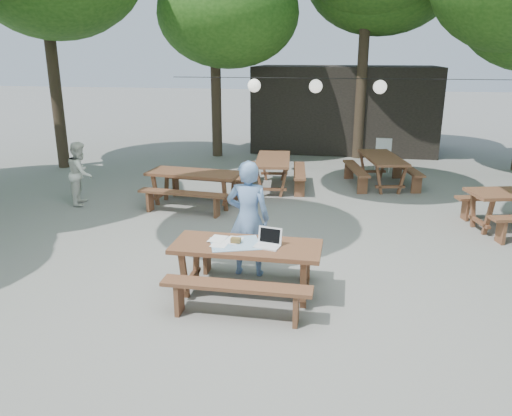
{
  "coord_description": "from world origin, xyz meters",
  "views": [
    {
      "loc": [
        0.68,
        -7.13,
        3.2
      ],
      "look_at": [
        -0.58,
        -0.32,
        1.05
      ],
      "focal_mm": 35.0,
      "sensor_mm": 36.0,
      "label": 1
    }
  ],
  "objects_px": {
    "main_picnic_table": "(247,269)",
    "second_person": "(81,173)",
    "picnic_table_nw": "(194,188)",
    "plastic_chair": "(382,162)",
    "woman": "(248,219)"
  },
  "relations": [
    {
      "from": "woman",
      "to": "plastic_chair",
      "type": "xyz_separation_m",
      "value": [
        2.38,
        7.51,
        -0.62
      ]
    },
    {
      "from": "picnic_table_nw",
      "to": "main_picnic_table",
      "type": "bearing_deg",
      "value": -58.45
    },
    {
      "from": "main_picnic_table",
      "to": "picnic_table_nw",
      "type": "distance_m",
      "value": 4.46
    },
    {
      "from": "woman",
      "to": "main_picnic_table",
      "type": "bearing_deg",
      "value": 98.28
    },
    {
      "from": "second_person",
      "to": "plastic_chair",
      "type": "relative_size",
      "value": 1.54
    },
    {
      "from": "woman",
      "to": "second_person",
      "type": "distance_m",
      "value": 5.25
    },
    {
      "from": "plastic_chair",
      "to": "picnic_table_nw",
      "type": "bearing_deg",
      "value": -130.49
    },
    {
      "from": "woman",
      "to": "plastic_chair",
      "type": "bearing_deg",
      "value": -108.85
    },
    {
      "from": "picnic_table_nw",
      "to": "second_person",
      "type": "relative_size",
      "value": 1.49
    },
    {
      "from": "picnic_table_nw",
      "to": "plastic_chair",
      "type": "xyz_separation_m",
      "value": [
        4.24,
        4.23,
        -0.13
      ]
    },
    {
      "from": "main_picnic_table",
      "to": "plastic_chair",
      "type": "bearing_deg",
      "value": 74.6
    },
    {
      "from": "main_picnic_table",
      "to": "picnic_table_nw",
      "type": "relative_size",
      "value": 0.97
    },
    {
      "from": "second_person",
      "to": "picnic_table_nw",
      "type": "bearing_deg",
      "value": -98.88
    },
    {
      "from": "main_picnic_table",
      "to": "picnic_table_nw",
      "type": "height_order",
      "value": "same"
    },
    {
      "from": "main_picnic_table",
      "to": "second_person",
      "type": "xyz_separation_m",
      "value": [
        -4.46,
        3.66,
        0.31
      ]
    }
  ]
}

